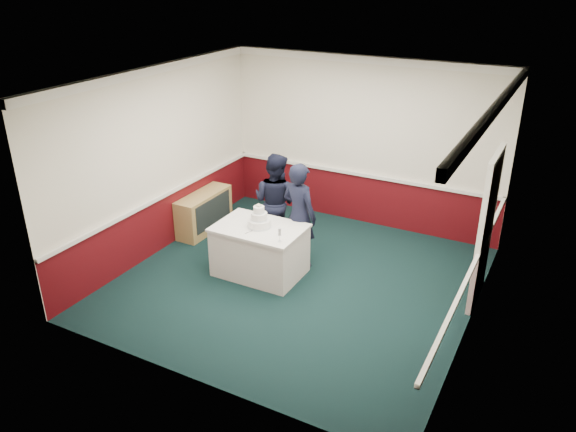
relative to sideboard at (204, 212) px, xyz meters
The scene contains 9 objects.
ground 2.44m from the sideboard, 19.64° to the right, with size 5.00×5.00×0.00m, color black.
room_shell 2.86m from the sideboard, ahead, with size 5.00×5.00×3.00m.
sideboard is the anchor object (origin of this frame).
cake_table 1.86m from the sideboard, 27.32° to the right, with size 1.32×0.92×0.79m.
wedding_cake 1.94m from the sideboard, 27.32° to the right, with size 0.35×0.35×0.36m.
cake_knife 1.98m from the sideboard, 33.00° to the right, with size 0.01×0.22×0.01m, color silver.
champagne_flute 2.50m from the sideboard, 27.78° to the right, with size 0.05×0.05×0.21m.
person_man 1.50m from the sideboard, ahead, with size 0.79×0.62×1.63m, color black.
person_woman 2.12m from the sideboard, ahead, with size 0.61×0.40×1.69m, color black.
Camera 1 is at (3.30, -6.52, 4.39)m, focal length 35.00 mm.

